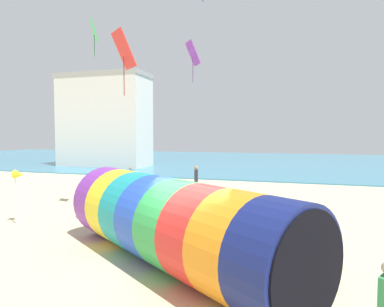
{
  "coord_description": "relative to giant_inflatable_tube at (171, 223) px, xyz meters",
  "views": [
    {
      "loc": [
        2.7,
        -8.25,
        3.76
      ],
      "look_at": [
        -0.74,
        2.73,
        3.11
      ],
      "focal_mm": 32.0,
      "sensor_mm": 36.0,
      "label": 1
    }
  ],
  "objects": [
    {
      "name": "ground_plane",
      "position": [
        0.72,
        -0.71,
        -1.25
      ],
      "size": [
        120.0,
        120.0,
        0.0
      ],
      "primitive_type": "plane",
      "color": "#CCBA8C"
    },
    {
      "name": "sea",
      "position": [
        0.72,
        38.07,
        -1.2
      ],
      "size": [
        120.0,
        40.0,
        0.1
      ],
      "primitive_type": "cube",
      "color": "teal",
      "rests_on": "ground"
    },
    {
      "name": "giant_inflatable_tube",
      "position": [
        0.0,
        0.0,
        0.0
      ],
      "size": [
        8.71,
        7.04,
        2.5
      ],
      "color": "purple",
      "rests_on": "ground"
    },
    {
      "name": "kite_green_diamond",
      "position": [
        -5.73,
        5.06,
        7.27
      ],
      "size": [
        0.54,
        0.75,
        1.69
      ],
      "color": "green"
    },
    {
      "name": "kite_red_diamond",
      "position": [
        -2.6,
        2.11,
        5.5
      ],
      "size": [
        1.11,
        1.07,
        2.26
      ],
      "color": "red"
    },
    {
      "name": "kite_purple_diamond",
      "position": [
        -2.79,
        11.0,
        7.36
      ],
      "size": [
        1.13,
        1.2,
        2.45
      ],
      "color": "purple"
    },
    {
      "name": "bystander_near_water",
      "position": [
        -7.56,
        11.98,
        -0.48
      ],
      "size": [
        0.42,
        0.37,
        1.54
      ],
      "color": "#726651",
      "rests_on": "ground"
    },
    {
      "name": "bystander_mid_beach",
      "position": [
        -2.7,
        11.41,
        -0.33
      ],
      "size": [
        0.31,
        0.41,
        1.78
      ],
      "color": "#383D56",
      "rests_on": "ground"
    },
    {
      "name": "promenade_building",
      "position": [
        -17.95,
        25.62,
        4.06
      ],
      "size": [
        10.35,
        4.54,
        10.61
      ],
      "color": "silver",
      "rests_on": "ground"
    },
    {
      "name": "beach_flag",
      "position": [
        -7.69,
        2.37,
        0.76
      ],
      "size": [
        0.47,
        0.36,
        2.27
      ],
      "color": "silver",
      "rests_on": "ground"
    }
  ]
}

